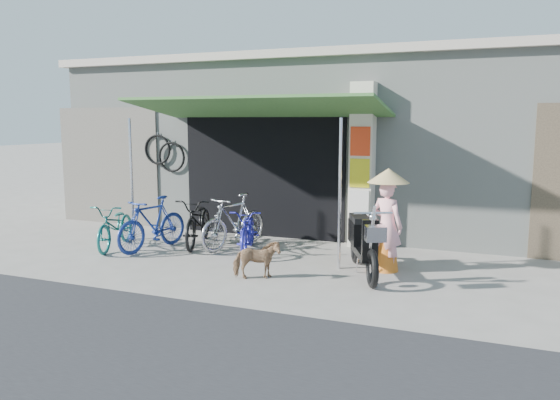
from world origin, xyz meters
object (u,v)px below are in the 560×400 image
at_px(bike_blue, 152,224).
at_px(bike_silver, 234,221).
at_px(bike_teal, 116,226).
at_px(bike_black, 199,221).
at_px(bike_navy, 248,230).
at_px(moped, 363,242).
at_px(nun, 387,220).
at_px(street_dog, 256,260).

height_order(bike_blue, bike_silver, bike_silver).
distance_m(bike_teal, bike_black, 1.50).
relative_size(bike_silver, bike_navy, 1.09).
bearing_deg(moped, bike_silver, 139.16).
height_order(moped, nun, nun).
distance_m(bike_navy, street_dog, 1.66).
bearing_deg(nun, bike_black, 14.88).
bearing_deg(nun, bike_silver, 12.76).
bearing_deg(bike_black, nun, -24.29).
distance_m(street_dog, nun, 2.11).
distance_m(bike_teal, bike_silver, 2.16).
distance_m(bike_teal, moped, 4.58).
height_order(bike_blue, moped, moped).
bearing_deg(bike_silver, nun, 6.79).
xyz_separation_m(bike_teal, moped, (4.58, 0.01, 0.07)).
bearing_deg(bike_silver, bike_navy, -11.05).
height_order(bike_blue, street_dog, bike_blue).
relative_size(street_dog, nun, 0.43).
bearing_deg(bike_black, bike_navy, -26.15).
distance_m(bike_black, street_dog, 2.52).
height_order(bike_teal, bike_blue, bike_blue).
height_order(bike_silver, moped, moped).
bearing_deg(bike_navy, bike_teal, 176.05).
distance_m(street_dog, moped, 1.64).
relative_size(bike_teal, nun, 0.99).
xyz_separation_m(street_dog, moped, (1.38, 0.86, 0.20)).
bearing_deg(bike_teal, moped, -17.14).
xyz_separation_m(bike_silver, moped, (2.57, -0.79, -0.01)).
xyz_separation_m(bike_black, bike_navy, (1.11, -0.18, -0.06)).
bearing_deg(street_dog, nun, -83.86).
bearing_deg(moped, bike_black, 142.99).
xyz_separation_m(bike_black, nun, (3.60, -0.47, 0.35)).
height_order(bike_teal, bike_black, bike_black).
bearing_deg(bike_silver, moped, -0.69).
xyz_separation_m(bike_teal, bike_silver, (2.01, 0.79, 0.08)).
bearing_deg(street_dog, bike_black, 21.21).
xyz_separation_m(moped, nun, (0.30, 0.30, 0.32)).
height_order(bike_teal, bike_silver, bike_silver).
distance_m(bike_blue, bike_navy, 1.75).
bearing_deg(moped, bike_blue, 154.29).
bearing_deg(nun, bike_teal, 25.95).
bearing_deg(street_dog, bike_blue, 40.05).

